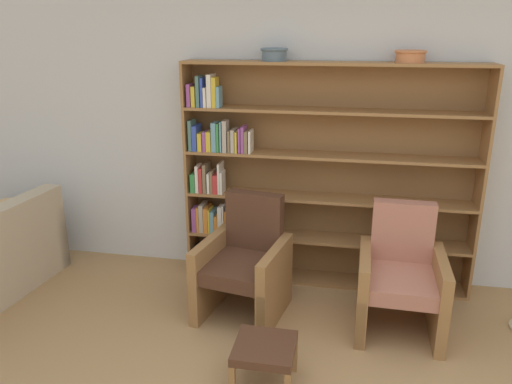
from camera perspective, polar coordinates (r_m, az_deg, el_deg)
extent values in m
cube|color=silver|center=(4.53, 9.95, 6.72)|extent=(12.00, 0.06, 2.75)
cube|color=olive|center=(4.66, -7.50, 2.38)|extent=(0.02, 0.30, 1.99)
cube|color=olive|center=(4.56, 24.21, 0.57)|extent=(0.02, 0.30, 1.99)
cube|color=olive|center=(4.26, 8.79, 14.33)|extent=(2.50, 0.30, 0.02)
cube|color=olive|center=(4.81, 7.66, -9.78)|extent=(2.50, 0.30, 0.03)
cube|color=brown|center=(4.57, 8.29, 2.05)|extent=(2.50, 0.01, 1.99)
cube|color=black|center=(4.91, -6.69, -7.34)|extent=(0.03, 0.19, 0.25)
cube|color=orange|center=(4.91, -6.16, -7.49)|extent=(0.04, 0.20, 0.22)
cube|color=#B2A899|center=(4.87, -5.81, -7.79)|extent=(0.04, 0.13, 0.21)
cube|color=#388C47|center=(4.89, -5.34, -7.67)|extent=(0.02, 0.19, 0.21)
cube|color=#7F6B4C|center=(4.85, -4.97, -7.80)|extent=(0.04, 0.13, 0.22)
cube|color=red|center=(4.83, -4.47, -7.51)|extent=(0.04, 0.14, 0.28)
cube|color=#994C99|center=(4.85, -3.97, -7.57)|extent=(0.02, 0.19, 0.25)
cube|color=white|center=(4.85, -3.56, -7.82)|extent=(0.03, 0.19, 0.21)
cube|color=#388C47|center=(4.82, -3.19, -7.71)|extent=(0.03, 0.16, 0.26)
cube|color=#4C756B|center=(4.81, -2.72, -7.79)|extent=(0.04, 0.15, 0.25)
cube|color=#B2A899|center=(4.80, -2.29, -8.00)|extent=(0.03, 0.15, 0.22)
cube|color=olive|center=(4.63, 7.87, -5.25)|extent=(2.50, 0.30, 0.03)
cube|color=#994C99|center=(4.72, -6.90, -3.04)|extent=(0.04, 0.13, 0.23)
cube|color=orange|center=(4.74, -6.41, -2.89)|extent=(0.02, 0.18, 0.24)
cube|color=#B2A899|center=(4.72, -6.04, -2.80)|extent=(0.04, 0.18, 0.27)
cube|color=orange|center=(4.72, -5.51, -2.98)|extent=(0.04, 0.19, 0.24)
cube|color=gold|center=(4.70, -5.18, -3.11)|extent=(0.02, 0.17, 0.23)
cube|color=#669EB2|center=(4.70, -4.82, -3.22)|extent=(0.04, 0.17, 0.21)
cube|color=orange|center=(4.68, -4.45, -3.58)|extent=(0.03, 0.14, 0.17)
cube|color=white|center=(4.65, -4.02, -3.10)|extent=(0.04, 0.12, 0.26)
cube|color=white|center=(4.66, -3.58, -2.96)|extent=(0.02, 0.17, 0.27)
cube|color=orange|center=(4.64, -3.34, -3.38)|extent=(0.02, 0.12, 0.22)
cube|color=black|center=(4.65, -2.85, -2.97)|extent=(0.03, 0.19, 0.27)
cube|color=black|center=(4.67, -2.51, -3.61)|extent=(0.02, 0.20, 0.16)
cube|color=red|center=(4.65, -2.28, -3.62)|extent=(0.02, 0.17, 0.18)
cube|color=olive|center=(4.49, 8.08, -0.68)|extent=(2.50, 0.30, 0.02)
cube|color=#388C47|center=(4.62, -7.01, 1.18)|extent=(0.04, 0.16, 0.17)
cube|color=white|center=(4.59, -6.55, 1.61)|extent=(0.03, 0.15, 0.25)
cube|color=red|center=(4.60, -6.08, 1.52)|extent=(0.03, 0.19, 0.23)
cube|color=#7F6B4C|center=(4.59, -5.65, 1.72)|extent=(0.03, 0.19, 0.27)
cube|color=white|center=(4.58, -5.23, 1.20)|extent=(0.02, 0.17, 0.19)
cube|color=#7F6B4C|center=(4.58, -4.89, 1.31)|extent=(0.02, 0.18, 0.20)
cube|color=red|center=(4.57, -4.45, 1.09)|extent=(0.04, 0.18, 0.17)
cube|color=white|center=(4.55, -4.05, 1.71)|extent=(0.02, 0.18, 0.28)
cube|color=white|center=(4.54, -3.84, 1.16)|extent=(0.02, 0.14, 0.20)
cube|color=olive|center=(4.38, 8.31, 4.14)|extent=(2.50, 0.30, 0.02)
cube|color=#4C756B|center=(4.52, -7.30, 6.52)|extent=(0.03, 0.16, 0.27)
cube|color=#334CB2|center=(4.52, -6.75, 6.25)|extent=(0.04, 0.19, 0.22)
cube|color=gold|center=(4.49, -6.28, 5.77)|extent=(0.04, 0.13, 0.16)
cube|color=#994C99|center=(4.49, -5.72, 5.87)|extent=(0.03, 0.16, 0.17)
cube|color=gold|center=(4.48, -5.24, 5.87)|extent=(0.04, 0.16, 0.18)
cube|color=#669EB2|center=(4.44, -4.69, 6.33)|extent=(0.04, 0.13, 0.26)
cube|color=#388C47|center=(4.47, -4.13, 6.35)|extent=(0.02, 0.20, 0.25)
cube|color=#669EB2|center=(4.44, -3.86, 6.40)|extent=(0.02, 0.16, 0.27)
cube|color=#B2A899|center=(4.41, -3.49, 6.41)|extent=(0.04, 0.12, 0.28)
cube|color=#7F6B4C|center=(4.45, -2.87, 5.94)|extent=(0.02, 0.20, 0.19)
cube|color=#B2A899|center=(4.44, -2.47, 5.97)|extent=(0.03, 0.19, 0.20)
cube|color=gold|center=(4.43, -2.07, 5.87)|extent=(0.02, 0.20, 0.18)
cube|color=#994C99|center=(4.40, -1.78, 5.98)|extent=(0.02, 0.15, 0.22)
cube|color=#994C99|center=(4.40, -1.40, 6.08)|extent=(0.03, 0.16, 0.23)
cube|color=#7F6B4C|center=(4.39, -1.02, 5.81)|extent=(0.03, 0.15, 0.19)
cube|color=white|center=(4.39, -0.59, 5.83)|extent=(0.02, 0.16, 0.20)
cube|color=olive|center=(4.31, 8.54, 9.17)|extent=(2.50, 0.30, 0.02)
cube|color=#994C99|center=(4.45, -7.52, 10.92)|extent=(0.03, 0.13, 0.19)
cube|color=gold|center=(4.44, -6.99, 10.80)|extent=(0.03, 0.14, 0.18)
cube|color=#4C756B|center=(4.44, -6.42, 11.39)|extent=(0.03, 0.18, 0.26)
cube|color=#334CB2|center=(4.43, -5.96, 11.31)|extent=(0.02, 0.18, 0.25)
cube|color=white|center=(4.43, -5.61, 10.79)|extent=(0.02, 0.19, 0.17)
cube|color=white|center=(4.41, -5.14, 11.48)|extent=(0.04, 0.18, 0.28)
cube|color=gold|center=(4.37, -4.69, 11.29)|extent=(0.04, 0.13, 0.26)
cube|color=#669EB2|center=(4.37, -4.23, 10.79)|extent=(0.03, 0.12, 0.18)
cylinder|color=slate|center=(4.31, 2.10, 15.40)|extent=(0.21, 0.21, 0.10)
torus|color=slate|center=(4.31, 2.11, 15.98)|extent=(0.23, 0.23, 0.02)
cylinder|color=#C67547|center=(4.28, 17.21, 14.55)|extent=(0.23, 0.23, 0.09)
torus|color=#C67547|center=(4.28, 17.26, 15.08)|extent=(0.25, 0.25, 0.02)
cube|color=tan|center=(5.51, -24.97, -4.28)|extent=(0.92, 0.20, 0.62)
cube|color=olive|center=(3.84, 0.69, -14.22)|extent=(0.08, 0.08, 0.39)
cube|color=olive|center=(4.04, -7.09, -12.56)|extent=(0.08, 0.08, 0.39)
cube|color=olive|center=(4.34, 3.55, -10.17)|extent=(0.08, 0.08, 0.39)
cube|color=olive|center=(4.52, -3.44, -8.94)|extent=(0.08, 0.08, 0.39)
cube|color=#4C2D1E|center=(4.07, -1.59, -8.60)|extent=(0.59, 0.71, 0.12)
cube|color=#4C2D1E|center=(4.18, -0.15, -3.46)|extent=(0.49, 0.20, 0.52)
cube|color=olive|center=(4.03, 2.17, -10.58)|extent=(0.20, 0.68, 0.63)
cube|color=olive|center=(4.22, -5.14, -9.24)|extent=(0.20, 0.68, 0.63)
cube|color=olive|center=(3.89, 20.52, -14.98)|extent=(0.07, 0.07, 0.39)
cube|color=olive|center=(3.84, 11.82, -14.60)|extent=(0.07, 0.07, 0.39)
cube|color=olive|center=(4.42, 19.52, -10.72)|extent=(0.07, 0.07, 0.39)
cube|color=olive|center=(4.37, 11.99, -10.33)|extent=(0.07, 0.07, 0.39)
cube|color=#B2705B|center=(4.01, 16.25, -9.77)|extent=(0.50, 0.65, 0.12)
cube|color=#B2705B|center=(4.15, 16.39, -4.46)|extent=(0.48, 0.13, 0.52)
cube|color=olive|center=(4.09, 20.10, -11.27)|extent=(0.10, 0.68, 0.63)
cube|color=olive|center=(4.05, 12.10, -10.86)|extent=(0.10, 0.68, 0.63)
cube|color=olive|center=(3.65, -1.37, -17.50)|extent=(0.04, 0.04, 0.25)
cube|color=olive|center=(3.60, 4.41, -18.08)|extent=(0.04, 0.04, 0.25)
cube|color=olive|center=(3.37, -2.73, -20.92)|extent=(0.04, 0.04, 0.25)
cube|color=#4C2D1E|center=(3.39, 1.00, -17.42)|extent=(0.39, 0.39, 0.06)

